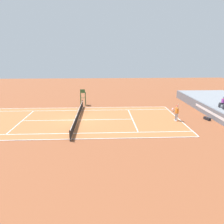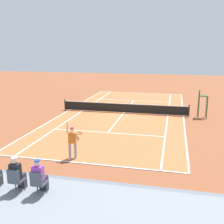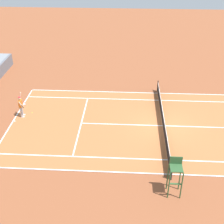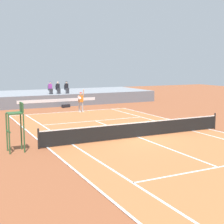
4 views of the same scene
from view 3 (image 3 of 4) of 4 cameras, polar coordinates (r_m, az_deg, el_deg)
The scene contains 6 objects.
ground_plane at distance 24.34m, azimuth 9.36°, elevation -2.57°, with size 80.00×80.00×0.00m, color brown.
court at distance 24.34m, azimuth 9.36°, elevation -2.55°, with size 11.08×23.88×0.03m.
net at distance 24.06m, azimuth 9.47°, elevation -1.54°, with size 11.98×0.10×1.07m.
tennis_player at distance 25.75m, azimuth -16.53°, elevation 1.08°, with size 0.75×0.69×2.08m.
tennis_ball at distance 26.51m, azimuth -14.59°, elevation -0.10°, with size 0.07×0.07×0.07m, color #D1E533.
umpire_chair at distance 17.89m, azimuth 11.69°, elevation -10.90°, with size 0.77×0.77×2.44m.
Camera 3 is at (-20.15, 2.82, 13.36)m, focal length 49.31 mm.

